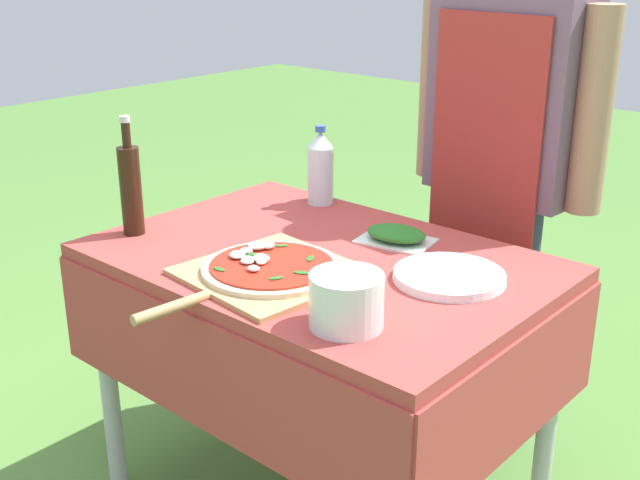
{
  "coord_description": "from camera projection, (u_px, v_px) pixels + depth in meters",
  "views": [
    {
      "loc": [
        1.21,
        -1.37,
        1.48
      ],
      "look_at": [
        0.0,
        0.0,
        0.79
      ],
      "focal_mm": 45.0,
      "sensor_mm": 36.0,
      "label": 1
    }
  ],
  "objects": [
    {
      "name": "mixing_tub",
      "position": [
        346.0,
        301.0,
        1.59
      ],
      "size": [
        0.15,
        0.15,
        0.11
      ],
      "primitive_type": "cylinder",
      "color": "silver",
      "rests_on": "prep_table"
    },
    {
      "name": "person_cook",
      "position": [
        504.0,
        144.0,
        2.24
      ],
      "size": [
        0.6,
        0.22,
        1.59
      ],
      "rotation": [
        0.0,
        0.0,
        3.07
      ],
      "color": "#333D56",
      "rests_on": "ground"
    },
    {
      "name": "plate_stack",
      "position": [
        449.0,
        276.0,
        1.82
      ],
      "size": [
        0.26,
        0.26,
        0.02
      ],
      "color": "white",
      "rests_on": "prep_table"
    },
    {
      "name": "oil_bottle",
      "position": [
        131.0,
        188.0,
        2.07
      ],
      "size": [
        0.06,
        0.06,
        0.31
      ],
      "color": "black",
      "rests_on": "prep_table"
    },
    {
      "name": "pizza_on_peel",
      "position": [
        268.0,
        270.0,
        1.84
      ],
      "size": [
        0.39,
        0.56,
        0.05
      ],
      "rotation": [
        0.0,
        0.0,
        -0.1
      ],
      "color": "tan",
      "rests_on": "prep_table"
    },
    {
      "name": "water_bottle",
      "position": [
        320.0,
        167.0,
        2.32
      ],
      "size": [
        0.08,
        0.08,
        0.23
      ],
      "color": "silver",
      "rests_on": "prep_table"
    },
    {
      "name": "prep_table",
      "position": [
        320.0,
        294.0,
        2.01
      ],
      "size": [
        1.12,
        0.77,
        0.75
      ],
      "color": "#A83D38",
      "rests_on": "ground"
    },
    {
      "name": "herb_container",
      "position": [
        396.0,
        235.0,
        2.05
      ],
      "size": [
        0.21,
        0.16,
        0.04
      ],
      "rotation": [
        0.0,
        0.0,
        0.18
      ],
      "color": "silver",
      "rests_on": "prep_table"
    }
  ]
}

